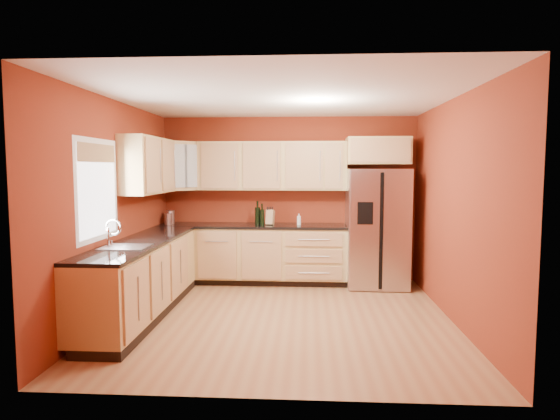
% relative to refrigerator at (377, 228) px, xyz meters
% --- Properties ---
extents(floor, '(4.00, 4.00, 0.00)m').
position_rel_refrigerator_xyz_m(floor, '(-1.35, -1.62, -0.89)').
color(floor, '#99613B').
rests_on(floor, ground).
extents(ceiling, '(4.00, 4.00, 0.00)m').
position_rel_refrigerator_xyz_m(ceiling, '(-1.35, -1.62, 1.71)').
color(ceiling, white).
rests_on(ceiling, wall_back).
extents(wall_back, '(4.00, 0.04, 2.60)m').
position_rel_refrigerator_xyz_m(wall_back, '(-1.35, 0.38, 0.41)').
color(wall_back, maroon).
rests_on(wall_back, floor).
extents(wall_front, '(4.00, 0.04, 2.60)m').
position_rel_refrigerator_xyz_m(wall_front, '(-1.35, -3.62, 0.41)').
color(wall_front, maroon).
rests_on(wall_front, floor).
extents(wall_left, '(0.04, 4.00, 2.60)m').
position_rel_refrigerator_xyz_m(wall_left, '(-3.35, -1.62, 0.41)').
color(wall_left, maroon).
rests_on(wall_left, floor).
extents(wall_right, '(0.04, 4.00, 2.60)m').
position_rel_refrigerator_xyz_m(wall_right, '(0.65, -1.62, 0.41)').
color(wall_right, maroon).
rests_on(wall_right, floor).
extents(base_cabinets_back, '(2.90, 0.60, 0.88)m').
position_rel_refrigerator_xyz_m(base_cabinets_back, '(-1.90, 0.07, -0.45)').
color(base_cabinets_back, tan).
rests_on(base_cabinets_back, floor).
extents(base_cabinets_left, '(0.60, 2.80, 0.88)m').
position_rel_refrigerator_xyz_m(base_cabinets_left, '(-3.05, -1.62, -0.45)').
color(base_cabinets_left, tan).
rests_on(base_cabinets_left, floor).
extents(countertop_back, '(2.90, 0.62, 0.04)m').
position_rel_refrigerator_xyz_m(countertop_back, '(-1.90, 0.06, 0.01)').
color(countertop_back, black).
rests_on(countertop_back, base_cabinets_back).
extents(countertop_left, '(0.62, 2.80, 0.04)m').
position_rel_refrigerator_xyz_m(countertop_left, '(-3.04, -1.62, 0.01)').
color(countertop_left, black).
rests_on(countertop_left, base_cabinets_left).
extents(upper_cabinets_back, '(2.30, 0.33, 0.75)m').
position_rel_refrigerator_xyz_m(upper_cabinets_back, '(-1.60, 0.21, 0.94)').
color(upper_cabinets_back, tan).
rests_on(upper_cabinets_back, wall_back).
extents(upper_cabinets_left, '(0.33, 1.35, 0.75)m').
position_rel_refrigerator_xyz_m(upper_cabinets_left, '(-3.19, -0.90, 0.94)').
color(upper_cabinets_left, tan).
rests_on(upper_cabinets_left, wall_left).
extents(corner_upper_cabinet, '(0.67, 0.67, 0.75)m').
position_rel_refrigerator_xyz_m(corner_upper_cabinet, '(-3.02, 0.04, 0.94)').
color(corner_upper_cabinet, tan).
rests_on(corner_upper_cabinet, wall_back).
extents(over_fridge_cabinet, '(0.92, 0.60, 0.40)m').
position_rel_refrigerator_xyz_m(over_fridge_cabinet, '(0.00, 0.07, 1.16)').
color(over_fridge_cabinet, tan).
rests_on(over_fridge_cabinet, wall_back).
extents(refrigerator, '(0.90, 0.75, 1.78)m').
position_rel_refrigerator_xyz_m(refrigerator, '(0.00, 0.00, 0.00)').
color(refrigerator, '#B8B8BD').
rests_on(refrigerator, floor).
extents(window, '(0.03, 0.90, 1.00)m').
position_rel_refrigerator_xyz_m(window, '(-3.33, -2.12, 0.66)').
color(window, white).
rests_on(window, wall_left).
extents(sink_faucet, '(0.50, 0.42, 0.30)m').
position_rel_refrigerator_xyz_m(sink_faucet, '(-3.04, -2.12, 0.18)').
color(sink_faucet, silver).
rests_on(sink_faucet, countertop_left).
extents(canister_left, '(0.14, 0.14, 0.17)m').
position_rel_refrigerator_xyz_m(canister_left, '(-3.20, -0.00, 0.12)').
color(canister_left, '#B8B8BD').
rests_on(canister_left, countertop_back).
extents(canister_right, '(0.14, 0.14, 0.21)m').
position_rel_refrigerator_xyz_m(canister_right, '(-3.20, 0.11, 0.13)').
color(canister_right, '#B8B8BD').
rests_on(canister_right, countertop_back).
extents(wine_bottle_a, '(0.10, 0.10, 0.36)m').
position_rel_refrigerator_xyz_m(wine_bottle_a, '(-1.82, 0.10, 0.21)').
color(wine_bottle_a, black).
rests_on(wine_bottle_a, countertop_back).
extents(wine_bottle_b, '(0.09, 0.09, 0.33)m').
position_rel_refrigerator_xyz_m(wine_bottle_b, '(-1.75, 0.05, 0.19)').
color(wine_bottle_b, black).
rests_on(wine_bottle_b, countertop_back).
extents(knife_block, '(0.13, 0.13, 0.23)m').
position_rel_refrigerator_xyz_m(knife_block, '(-1.62, 0.07, 0.14)').
color(knife_block, '#A67E51').
rests_on(knife_block, countertop_back).
extents(soap_dispenser, '(0.07, 0.07, 0.17)m').
position_rel_refrigerator_xyz_m(soap_dispenser, '(-1.18, 0.05, 0.12)').
color(soap_dispenser, white).
rests_on(soap_dispenser, countertop_back).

